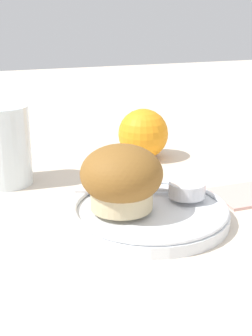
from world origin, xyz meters
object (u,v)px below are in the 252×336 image
Objects in this scene: muffin at (122,178)px; orange_fruit at (143,134)px; butter_knife at (136,189)px; juice_glass at (4,146)px.

muffin is 0.26m from orange_fruit.
butter_knife is 1.34× the size of juice_glass.
muffin is 0.84× the size of juice_glass.
juice_glass is (-0.11, 0.18, 0.00)m from muffin.
butter_knife is at bearing -43.13° from juice_glass.
muffin is at bearing -58.73° from juice_glass.
butter_knife is (0.04, 0.05, -0.04)m from muffin.
muffin is 0.22m from juice_glass.
orange_fruit is 0.74× the size of juice_glass.
butter_knife is at bearing -115.16° from orange_fruit.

